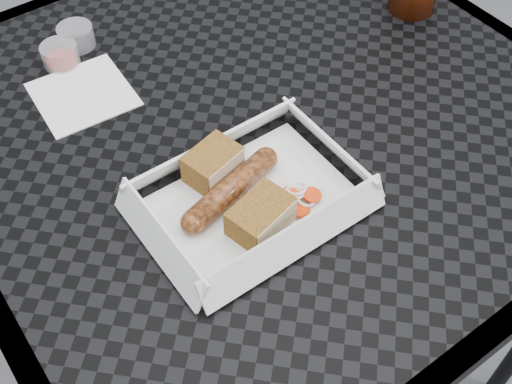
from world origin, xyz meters
The scene contains 10 objects.
ground centered at (0.00, 0.00, 0.00)m, with size 60.00×60.00×0.00m, color #565659.
patio_table centered at (0.00, 0.00, 0.67)m, with size 0.80×0.80×0.74m.
food_tray centered at (-0.10, -0.12, 0.75)m, with size 0.22×0.15×0.00m, color white.
bratwurst centered at (-0.11, -0.10, 0.76)m, with size 0.15×0.06×0.03m.
bread_near centered at (-0.11, -0.06, 0.77)m, with size 0.06×0.04×0.04m, color #8E5E23.
bread_far centered at (-0.11, -0.15, 0.77)m, with size 0.07×0.05×0.04m, color #8E5E23.
veg_garnish centered at (-0.05, -0.15, 0.75)m, with size 0.03×0.03×0.00m.
napkin centered at (-0.17, 0.16, 0.75)m, with size 0.12×0.12×0.00m, color white.
condiment_cup_sauce centered at (-0.17, 0.23, 0.76)m, with size 0.05×0.05×0.03m, color maroon.
condiment_cup_empty centered at (-0.13, 0.26, 0.76)m, with size 0.05×0.05×0.03m, color silver.
Camera 1 is at (-0.36, -0.49, 1.32)m, focal length 45.00 mm.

